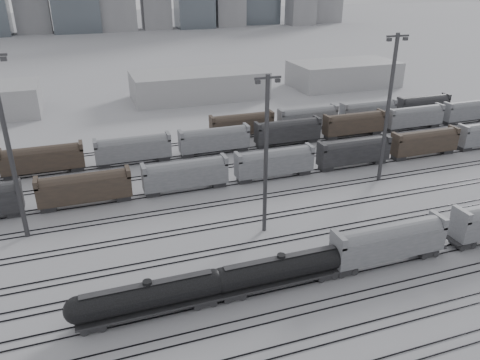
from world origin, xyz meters
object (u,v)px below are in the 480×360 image
object	(u,v)px
hopper_car_a	(389,240)
light_mast_c	(266,153)
tank_car_b	(281,269)
tank_car_a	(149,297)

from	to	relation	value
hopper_car_a	light_mast_c	xyz separation A→B (m)	(-12.17, 13.40, 8.93)
light_mast_c	tank_car_b	bearing A→B (deg)	-103.70
tank_car_a	hopper_car_a	size ratio (longest dim) A/B	1.13
tank_car_b	light_mast_c	xyz separation A→B (m)	(3.27, 13.40, 9.90)
tank_car_b	hopper_car_a	xyz separation A→B (m)	(15.44, 0.00, 0.97)
tank_car_a	hopper_car_a	distance (m)	31.56
tank_car_a	light_mast_c	world-z (taller)	light_mast_c
tank_car_a	tank_car_b	bearing A→B (deg)	0.00
tank_car_a	tank_car_b	xyz separation A→B (m)	(16.11, 0.00, -0.02)
tank_car_a	tank_car_b	size ratio (longest dim) A/B	1.01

